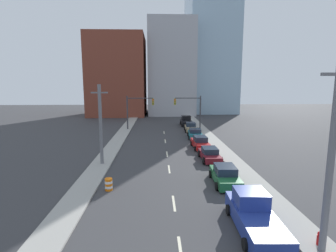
% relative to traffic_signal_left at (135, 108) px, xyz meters
% --- Properties ---
extents(sidewalk_left, '(2.04, 95.85, 0.14)m').
position_rel_traffic_signal_left_xyz_m(sidewalk_left, '(-1.83, 5.30, -3.85)').
color(sidewalk_left, '#9E9B93').
rests_on(sidewalk_left, ground).
extents(sidewalk_right, '(2.04, 95.85, 0.14)m').
position_rel_traffic_signal_left_xyz_m(sidewalk_right, '(11.76, 5.30, -3.85)').
color(sidewalk_right, '#9E9B93').
rests_on(sidewalk_right, ground).
extents(lane_stripe_at_8m, '(0.16, 2.40, 0.01)m').
position_rel_traffic_signal_left_xyz_m(lane_stripe_at_8m, '(4.96, -34.51, -3.91)').
color(lane_stripe_at_8m, beige).
rests_on(lane_stripe_at_8m, ground).
extents(lane_stripe_at_13m, '(0.16, 2.40, 0.01)m').
position_rel_traffic_signal_left_xyz_m(lane_stripe_at_13m, '(4.96, -29.35, -3.91)').
color(lane_stripe_at_13m, beige).
rests_on(lane_stripe_at_13m, ground).
extents(lane_stripe_at_20m, '(0.16, 2.40, 0.01)m').
position_rel_traffic_signal_left_xyz_m(lane_stripe_at_20m, '(4.96, -22.13, -3.91)').
color(lane_stripe_at_20m, beige).
rests_on(lane_stripe_at_20m, ground).
extents(lane_stripe_at_26m, '(0.16, 2.40, 0.01)m').
position_rel_traffic_signal_left_xyz_m(lane_stripe_at_26m, '(4.96, -16.74, -3.91)').
color(lane_stripe_at_26m, beige).
rests_on(lane_stripe_at_26m, ground).
extents(lane_stripe_at_33m, '(0.16, 2.40, 0.01)m').
position_rel_traffic_signal_left_xyz_m(lane_stripe_at_33m, '(4.96, -9.77, -3.91)').
color(lane_stripe_at_33m, beige).
rests_on(lane_stripe_at_33m, ground).
extents(lane_stripe_at_40m, '(0.16, 2.40, 0.01)m').
position_rel_traffic_signal_left_xyz_m(lane_stripe_at_40m, '(4.96, -2.98, -3.91)').
color(lane_stripe_at_40m, beige).
rests_on(lane_stripe_at_40m, ground).
extents(building_brick_left, '(14.00, 16.00, 20.25)m').
position_rel_traffic_signal_left_xyz_m(building_brick_left, '(-6.34, 24.15, 6.21)').
color(building_brick_left, brown).
rests_on(building_brick_left, ground).
extents(building_office_center, '(12.00, 20.00, 24.14)m').
position_rel_traffic_signal_left_xyz_m(building_office_center, '(7.57, 28.15, 8.15)').
color(building_office_center, '#A8A8AD').
rests_on(building_office_center, ground).
extents(building_glass_right, '(13.00, 20.00, 36.18)m').
position_rel_traffic_signal_left_xyz_m(building_glass_right, '(19.22, 32.15, 14.17)').
color(building_glass_right, '#99B7CC').
rests_on(building_glass_right, ground).
extents(traffic_signal_left, '(4.82, 0.35, 5.97)m').
position_rel_traffic_signal_left_xyz_m(traffic_signal_left, '(0.00, 0.00, 0.00)').
color(traffic_signal_left, '#38383D').
rests_on(traffic_signal_left, ground).
extents(traffic_signal_right, '(4.82, 0.35, 5.97)m').
position_rel_traffic_signal_left_xyz_m(traffic_signal_right, '(10.08, 0.00, 0.00)').
color(traffic_signal_right, '#38383D').
rests_on(traffic_signal_right, ground).
extents(utility_pole_right_near, '(1.60, 0.32, 9.24)m').
position_rel_traffic_signal_left_xyz_m(utility_pole_right_near, '(11.70, -34.99, 0.82)').
color(utility_pole_right_near, slate).
rests_on(utility_pole_right_near, ground).
extents(utility_pole_left_mid, '(1.60, 0.32, 8.01)m').
position_rel_traffic_signal_left_xyz_m(utility_pole_left_mid, '(-1.70, -20.48, 0.20)').
color(utility_pole_left_mid, slate).
rests_on(utility_pole_left_mid, ground).
extents(traffic_barrel, '(0.56, 0.56, 0.95)m').
position_rel_traffic_signal_left_xyz_m(traffic_barrel, '(0.13, -26.97, -3.44)').
color(traffic_barrel, orange).
rests_on(traffic_barrel, ground).
extents(fire_hydrant, '(0.26, 0.26, 0.84)m').
position_rel_traffic_signal_left_xyz_m(fire_hydrant, '(11.87, -34.51, -3.50)').
color(fire_hydrant, red).
rests_on(fire_hydrant, ground).
extents(pickup_truck_blue, '(2.45, 5.83, 1.96)m').
position_rel_traffic_signal_left_xyz_m(pickup_truck_blue, '(9.22, -32.71, -3.12)').
color(pickup_truck_blue, navy).
rests_on(pickup_truck_blue, ground).
extents(sedan_green, '(2.16, 4.53, 1.50)m').
position_rel_traffic_signal_left_xyz_m(sedan_green, '(9.35, -25.93, -3.24)').
color(sedan_green, '#1E6033').
rests_on(sedan_green, ground).
extents(sedan_maroon, '(2.07, 4.47, 1.37)m').
position_rel_traffic_signal_left_xyz_m(sedan_maroon, '(9.41, -19.29, -3.28)').
color(sedan_maroon, maroon).
rests_on(sedan_maroon, ground).
extents(sedan_red, '(2.14, 4.67, 1.52)m').
position_rel_traffic_signal_left_xyz_m(sedan_red, '(9.27, -13.94, -3.23)').
color(sedan_red, red).
rests_on(sedan_red, ground).
extents(sedan_teal, '(2.34, 4.60, 1.42)m').
position_rel_traffic_signal_left_xyz_m(sedan_teal, '(9.52, -7.67, -3.27)').
color(sedan_teal, '#196B75').
rests_on(sedan_teal, ground).
extents(sedan_tan, '(2.15, 4.34, 1.54)m').
position_rel_traffic_signal_left_xyz_m(sedan_tan, '(9.55, -2.14, -3.23)').
color(sedan_tan, tan).
rests_on(sedan_tan, ground).
extents(pickup_truck_black, '(2.25, 5.43, 1.87)m').
position_rel_traffic_signal_left_xyz_m(pickup_truck_black, '(9.52, 4.31, -3.15)').
color(pickup_truck_black, black).
rests_on(pickup_truck_black, ground).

